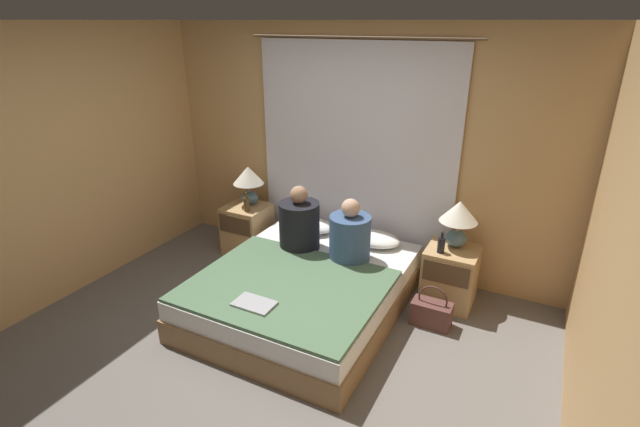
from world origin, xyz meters
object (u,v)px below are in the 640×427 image
Objects in this scene: lamp_left at (248,180)px; handbag_on_floor at (431,313)px; bed at (305,290)px; nightstand_left at (248,229)px; lamp_right at (459,217)px; laptop_on_bed at (254,304)px; person_left_in_bed at (299,224)px; beer_bottle_on_right_stand at (441,245)px; nightstand_right at (450,276)px; pillow_left at (311,225)px; pillow_right at (374,239)px; person_right_in_bed at (350,236)px; beer_bottle_on_left_stand at (247,204)px.

lamp_left is 2.43m from handbag_on_floor.
bed is 1.37m from nightstand_left.
lamp_right reaches higher than nightstand_left.
lamp_left reaches higher than laptop_on_bed.
laptop_on_bed is (0.20, -1.08, -0.22)m from person_left_in_bed.
lamp_right is 2.20× the size of beer_bottle_on_right_stand.
person_left_in_bed reaches higher than lamp_left.
lamp_left is at bearing 90.00° from nightstand_left.
laptop_on_bed reaches higher than bed.
bed is 6.22× the size of laptop_on_bed.
nightstand_right is 1.51m from person_left_in_bed.
beer_bottle_on_right_stand reaches higher than pillow_left.
laptop_on_bed is at bearing -140.10° from handbag_on_floor.
bed is at bearing -32.09° from nightstand_left.
nightstand_left is 0.87× the size of person_left_in_bed.
nightstand_right is 2.78× the size of beer_bottle_on_right_stand.
lamp_left is at bearing 154.98° from person_left_in_bed.
pillow_left is at bearing 180.00° from pillow_right.
bed is at bearing -124.59° from person_right_in_bed.
bed is at bearing -34.75° from lamp_left.
nightstand_right is at bearing 49.21° from laptop_on_bed.
person_right_in_bed is at bearing 55.41° from bed.
beer_bottle_on_right_stand is at bearing -2.93° from nightstand_left.
lamp_left is 1.37× the size of laptop_on_bed.
nightstand_right is at bearing -90.00° from lamp_right.
pillow_right is at bearing 174.97° from nightstand_right.
person_right_in_bed is 3.02× the size of beer_bottle_on_right_stand.
lamp_right reaches higher than pillow_left.
person_left_in_bed is 1.49m from handbag_on_floor.
person_left_in_bed is at bearing -147.62° from pillow_right.
beer_bottle_on_left_stand reaches higher than laptop_on_bed.
handbag_on_floor is (1.11, 0.29, -0.08)m from bed.
nightstand_left is 1.02m from person_left_in_bed.
bed is 4.54× the size of lamp_left.
nightstand_right is at bearing 32.09° from bed.
beer_bottle_on_right_stand is at bearing -14.66° from pillow_right.
beer_bottle_on_left_stand is (0.10, -0.19, -0.21)m from lamp_left.
beer_bottle_on_left_stand reaches higher than beer_bottle_on_right_stand.
lamp_left reaches higher than nightstand_left.
person_left_in_bed is at bearing -77.04° from pillow_left.
pillow_right is (1.52, 0.07, 0.18)m from nightstand_left.
nightstand_left is 0.81m from pillow_left.
pillow_right reaches higher than laptop_on_bed.
pillow_right is 1.55m from laptop_on_bed.
person_left_in_bed reaches higher than laptop_on_bed.
lamp_right is at bearing 64.68° from beer_bottle_on_right_stand.
lamp_right reaches higher than nightstand_right.
lamp_left is at bearing 179.44° from pillow_left.
lamp_left is 0.30m from beer_bottle_on_left_stand.
bed is at bearing -145.25° from lamp_right.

